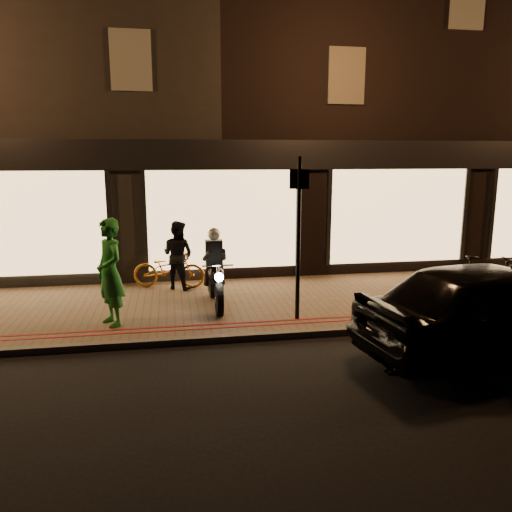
{
  "coord_description": "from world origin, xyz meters",
  "views": [
    {
      "loc": [
        -1.26,
        -7.99,
        3.13
      ],
      "look_at": [
        0.46,
        1.94,
        1.1
      ],
      "focal_mm": 35.0,
      "sensor_mm": 36.0,
      "label": 1
    }
  ],
  "objects_px": {
    "bicycle_gold": "(169,269)",
    "parked_car": "(497,309)",
    "motorcycle": "(215,276)",
    "sign_post": "(299,230)",
    "person_green": "(110,272)"
  },
  "relations": [
    {
      "from": "sign_post",
      "to": "person_green",
      "type": "relative_size",
      "value": 1.55
    },
    {
      "from": "bicycle_gold",
      "to": "person_green",
      "type": "distance_m",
      "value": 2.72
    },
    {
      "from": "sign_post",
      "to": "parked_car",
      "type": "relative_size",
      "value": 0.66
    },
    {
      "from": "sign_post",
      "to": "person_green",
      "type": "xyz_separation_m",
      "value": [
        -3.39,
        0.24,
        -0.71
      ]
    },
    {
      "from": "motorcycle",
      "to": "parked_car",
      "type": "relative_size",
      "value": 0.43
    },
    {
      "from": "bicycle_gold",
      "to": "parked_car",
      "type": "distance_m",
      "value": 6.91
    },
    {
      "from": "sign_post",
      "to": "parked_car",
      "type": "bearing_deg",
      "value": -36.1
    },
    {
      "from": "parked_car",
      "to": "person_green",
      "type": "bearing_deg",
      "value": 60.54
    },
    {
      "from": "motorcycle",
      "to": "bicycle_gold",
      "type": "relative_size",
      "value": 1.16
    },
    {
      "from": "sign_post",
      "to": "parked_car",
      "type": "height_order",
      "value": "sign_post"
    },
    {
      "from": "person_green",
      "to": "parked_car",
      "type": "xyz_separation_m",
      "value": [
        6.09,
        -2.22,
        -0.31
      ]
    },
    {
      "from": "motorcycle",
      "to": "parked_car",
      "type": "height_order",
      "value": "motorcycle"
    },
    {
      "from": "bicycle_gold",
      "to": "motorcycle",
      "type": "bearing_deg",
      "value": -136.67
    },
    {
      "from": "bicycle_gold",
      "to": "parked_car",
      "type": "relative_size",
      "value": 0.37
    },
    {
      "from": "motorcycle",
      "to": "bicycle_gold",
      "type": "distance_m",
      "value": 1.86
    }
  ]
}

